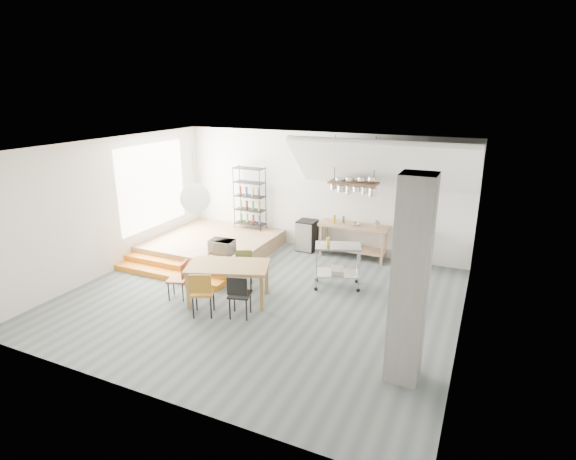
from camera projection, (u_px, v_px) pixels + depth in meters
The scene contains 26 objects.
floor at pixel (260, 298), 9.60m from camera, with size 8.00×8.00×0.00m, color #515C5E.
wall_back at pixel (319, 192), 12.15m from camera, with size 8.00×0.04×3.20m, color silver.
wall_left at pixel (110, 206), 10.70m from camera, with size 0.04×7.00×3.20m, color silver.
wall_right at pixel (468, 256), 7.53m from camera, with size 0.04×7.00×3.20m, color silver.
ceiling at pixel (257, 147), 8.63m from camera, with size 8.00×7.00×0.02m, color white.
slope_ceiling at pixel (382, 165), 10.63m from camera, with size 4.40×1.80×0.15m, color white.
window_pane at pixel (153, 186), 11.93m from camera, with size 0.02×2.50×2.20m, color white.
platform at pixel (213, 245), 12.27m from camera, with size 3.00×3.00×0.40m, color #916E48.
step_lower at pixel (167, 275), 10.62m from camera, with size 3.00×0.35×0.13m, color orange.
step_upper at pixel (177, 267), 10.90m from camera, with size 3.00×0.35×0.27m, color orange.
concrete_column at pixel (410, 282), 6.51m from camera, with size 0.50×0.50×3.20m, color gray.
kitchen_counter at pixel (353, 235), 11.71m from camera, with size 1.80×0.60×0.91m.
stove at pixel (407, 248), 11.20m from camera, with size 0.60×0.60×1.18m.
pot_rack at pixel (354, 186), 11.09m from camera, with size 1.20×0.50×1.43m.
wire_shelving at pixel (250, 197), 12.77m from camera, with size 0.88×0.38×1.80m.
microwave_shelf at pixel (222, 253), 10.64m from camera, with size 0.60×0.40×0.16m.
paper_lantern at pixel (195, 198), 8.90m from camera, with size 0.60×0.60×0.60m, color white.
dining_table at pixel (228, 269), 9.31m from camera, with size 1.89×1.46×0.79m.
chair_mustard at pixel (202, 290), 8.66m from camera, with size 0.57×0.57×0.94m.
chair_black at pixel (239, 293), 8.62m from camera, with size 0.51×0.51×0.90m.
chair_olive at pixel (244, 265), 10.07m from camera, with size 0.50×0.50×0.82m.
chair_red at pixel (180, 277), 9.45m from camera, with size 0.48×0.48×0.83m.
rolling_cart at pixel (338, 260), 9.95m from camera, with size 1.13×0.86×1.00m.
mini_fridge at pixel (307, 235), 12.34m from camera, with size 0.50×0.50×0.84m, color black.
microwave at pixel (222, 246), 10.59m from camera, with size 0.57×0.39×0.32m, color beige.
bowl at pixel (355, 224), 11.55m from camera, with size 0.24×0.24×0.06m, color silver.
Camera 1 is at (4.17, -7.67, 4.29)m, focal length 28.00 mm.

